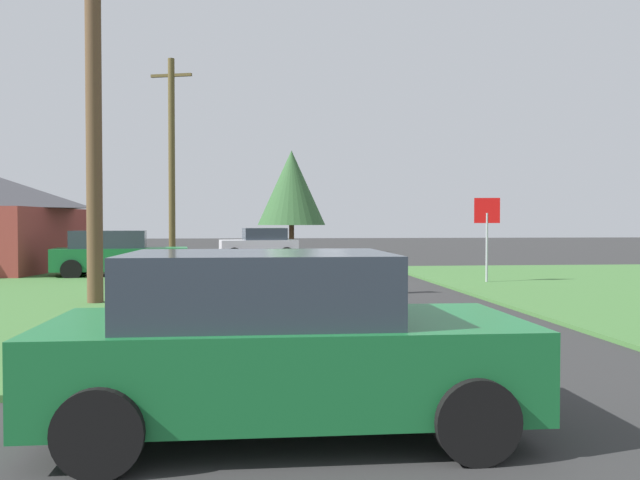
% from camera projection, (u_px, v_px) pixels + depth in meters
% --- Properties ---
extents(ground_plane, '(120.00, 120.00, 0.00)m').
position_uv_depth(ground_plane, '(306.00, 282.00, 21.33)').
color(ground_plane, '#2D2D2D').
extents(lane_stripe_center, '(0.20, 14.00, 0.01)m').
position_uv_depth(lane_stripe_center, '(340.00, 316.00, 13.38)').
color(lane_stripe_center, yellow).
rests_on(lane_stripe_center, ground).
extents(stop_sign, '(0.76, 0.21, 2.65)m').
position_uv_depth(stop_sign, '(487.00, 223.00, 20.31)').
color(stop_sign, '#9EA0A8').
rests_on(stop_sign, ground).
extents(car_approaching_junction, '(4.03, 2.52, 1.62)m').
position_uv_depth(car_approaching_junction, '(260.00, 244.00, 33.75)').
color(car_approaching_junction, silver).
rests_on(car_approaching_junction, ground).
extents(car_behind_on_main_road, '(4.22, 2.15, 1.62)m').
position_uv_depth(car_behind_on_main_road, '(279.00, 343.00, 5.99)').
color(car_behind_on_main_road, '#196B33').
rests_on(car_behind_on_main_road, ground).
extents(parked_car_near_building, '(4.61, 2.26, 1.62)m').
position_uv_depth(parked_car_near_building, '(118.00, 254.00, 22.88)').
color(parked_car_near_building, '#196B33').
rests_on(parked_car_near_building, ground).
extents(utility_pole_near, '(1.80, 0.35, 7.64)m').
position_uv_depth(utility_pole_near, '(94.00, 133.00, 14.98)').
color(utility_pole_near, brown).
rests_on(utility_pole_near, ground).
extents(utility_pole_mid, '(1.76, 0.62, 8.78)m').
position_uv_depth(utility_pole_mid, '(172.00, 160.00, 28.01)').
color(utility_pole_mid, brown).
rests_on(utility_pole_mid, ground).
extents(oak_tree_left, '(4.16, 4.16, 6.32)m').
position_uv_depth(oak_tree_left, '(292.00, 188.00, 40.74)').
color(oak_tree_left, brown).
rests_on(oak_tree_left, ground).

